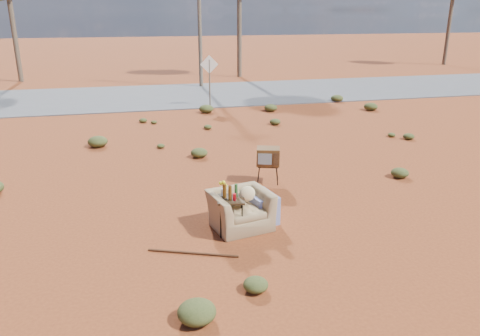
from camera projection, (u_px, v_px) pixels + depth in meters
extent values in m
plane|color=brown|center=(244.00, 226.00, 9.11)|extent=(140.00, 140.00, 0.00)
cube|color=#565659|center=(169.00, 96.00, 22.91)|extent=(140.00, 7.00, 0.04)
imported|color=#937750|center=(240.00, 204.00, 8.93)|extent=(1.23, 0.93, 0.97)
ellipsoid|color=beige|center=(237.00, 200.00, 8.93)|extent=(0.35, 0.35, 0.21)
ellipsoid|color=beige|center=(247.00, 194.00, 8.71)|extent=(0.31, 0.15, 0.31)
cube|color=navy|center=(261.00, 207.00, 9.30)|extent=(0.60, 0.80, 0.57)
cube|color=black|center=(268.00, 165.00, 11.30)|extent=(0.57, 0.50, 0.03)
cylinder|color=black|center=(258.00, 176.00, 11.22)|extent=(0.03, 0.03, 0.44)
cylinder|color=black|center=(277.00, 176.00, 11.19)|extent=(0.03, 0.03, 0.44)
cylinder|color=black|center=(259.00, 171.00, 11.55)|extent=(0.03, 0.03, 0.44)
cylinder|color=black|center=(277.00, 172.00, 11.52)|extent=(0.03, 0.03, 0.44)
cube|color=brown|center=(268.00, 156.00, 11.23)|extent=(0.65, 0.57, 0.42)
cube|color=gray|center=(265.00, 159.00, 11.02)|extent=(0.32, 0.12, 0.26)
cube|color=#472D19|center=(276.00, 159.00, 11.00)|extent=(0.12, 0.06, 0.30)
cube|color=#342413|center=(231.00, 199.00, 8.62)|extent=(0.58, 0.58, 0.04)
cylinder|color=black|center=(221.00, 221.00, 8.53)|extent=(0.02, 0.02, 0.69)
cylinder|color=black|center=(242.00, 221.00, 8.55)|extent=(0.02, 0.02, 0.69)
cylinder|color=black|center=(221.00, 212.00, 8.90)|extent=(0.02, 0.02, 0.69)
cylinder|color=black|center=(241.00, 212.00, 8.92)|extent=(0.02, 0.02, 0.69)
cylinder|color=#4F2D0D|center=(224.00, 191.00, 8.61)|extent=(0.07, 0.07, 0.26)
cylinder|color=#4F2D0D|center=(230.00, 193.00, 8.49)|extent=(0.06, 0.06, 0.28)
cylinder|color=#245425|center=(236.00, 190.00, 8.67)|extent=(0.06, 0.06, 0.24)
cylinder|color=#B70E1A|center=(234.00, 197.00, 8.50)|extent=(0.06, 0.06, 0.13)
cylinder|color=silver|center=(223.00, 192.00, 8.72)|extent=(0.08, 0.08, 0.14)
ellipsoid|color=yellow|center=(223.00, 184.00, 8.67)|extent=(0.16, 0.16, 0.12)
cylinder|color=#4C2914|center=(193.00, 253.00, 8.06)|extent=(1.50, 0.65, 0.04)
cylinder|color=brown|center=(210.00, 83.00, 20.17)|extent=(0.06, 0.06, 2.00)
cube|color=silver|center=(209.00, 64.00, 19.91)|extent=(0.78, 0.04, 0.78)
cylinder|color=brown|center=(14.00, 29.00, 26.60)|extent=(0.28, 0.28, 6.00)
cylinder|color=brown|center=(239.00, 19.00, 28.43)|extent=(0.28, 0.28, 7.00)
cylinder|color=brown|center=(450.00, 21.00, 35.09)|extent=(0.28, 0.28, 6.50)
cylinder|color=brown|center=(199.00, 10.00, 24.38)|extent=(0.20, 0.20, 8.00)
ellipsoid|color=#484C21|center=(400.00, 173.00, 11.74)|extent=(0.44, 0.44, 0.24)
ellipsoid|color=#484C21|center=(98.00, 141.00, 14.37)|extent=(0.60, 0.60, 0.33)
ellipsoid|color=#484C21|center=(409.00, 136.00, 15.20)|extent=(0.36, 0.36, 0.20)
ellipsoid|color=#484C21|center=(275.00, 122.00, 17.15)|extent=(0.40, 0.40, 0.22)
ellipsoid|color=#484C21|center=(143.00, 120.00, 17.49)|extent=(0.30, 0.30, 0.17)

